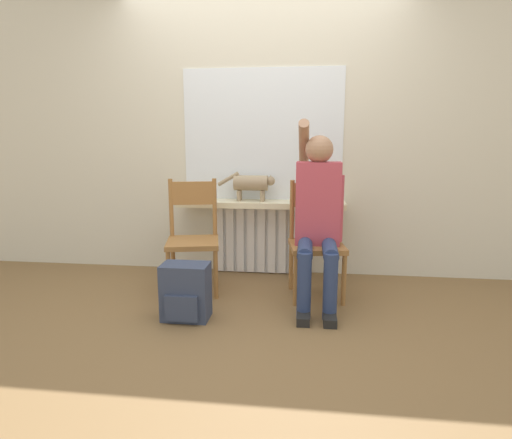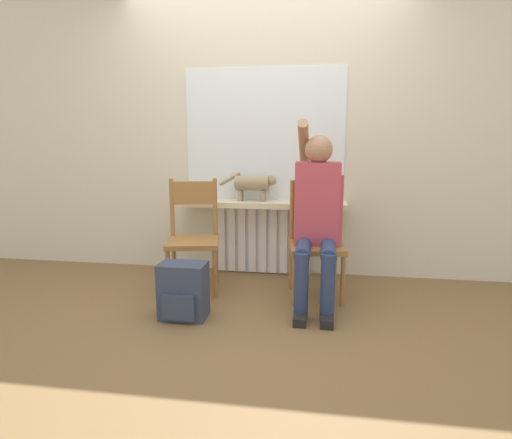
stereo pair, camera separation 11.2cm
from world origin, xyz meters
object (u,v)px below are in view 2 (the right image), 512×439
Objects in this scene: person at (317,212)px; cat at (253,184)px; chair_right at (316,240)px; backpack at (183,291)px; chair_left at (193,235)px.

cat is at bearing 135.69° from person.
chair_right is at bearing 93.56° from person.
backpack is at bearing -107.54° from cat.
chair_left and chair_right have the same top height.
chair_right is (1.00, 0.00, 0.00)m from chair_left.
person reaches higher than chair_left.
person is 1.14m from backpack.
chair_right is at bearing 32.97° from backpack.
chair_right is 0.27m from person.
chair_right is at bearing -12.45° from chair_left.
cat is at bearing 133.98° from chair_right.
cat reaches higher than chair_left.
person reaches higher than backpack.
backpack is at bearing -92.68° from chair_left.
cat reaches higher than chair_right.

